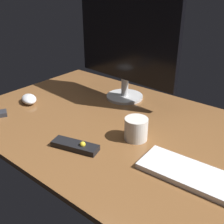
{
  "coord_description": "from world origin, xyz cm",
  "views": [
    {
      "loc": [
        56.4,
        -77.89,
        56.81
      ],
      "look_at": [
        -5.7,
        -1.82,
        8.0
      ],
      "focal_mm": 43.87,
      "sensor_mm": 36.0,
      "label": 1
    }
  ],
  "objects_px": {
    "coffee_mug": "(136,129)",
    "keyboard": "(210,182)",
    "computer_mouse": "(29,99)",
    "monitor": "(126,44)",
    "media_remote": "(75,146)"
  },
  "relations": [
    {
      "from": "coffee_mug",
      "to": "keyboard",
      "type": "bearing_deg",
      "value": -12.63
    },
    {
      "from": "coffee_mug",
      "to": "computer_mouse",
      "type": "bearing_deg",
      "value": -174.61
    },
    {
      "from": "monitor",
      "to": "keyboard",
      "type": "bearing_deg",
      "value": -27.25
    },
    {
      "from": "monitor",
      "to": "computer_mouse",
      "type": "bearing_deg",
      "value": -129.24
    },
    {
      "from": "monitor",
      "to": "coffee_mug",
      "type": "height_order",
      "value": "monitor"
    },
    {
      "from": "keyboard",
      "to": "monitor",
      "type": "bearing_deg",
      "value": 145.48
    },
    {
      "from": "coffee_mug",
      "to": "monitor",
      "type": "bearing_deg",
      "value": 133.03
    },
    {
      "from": "monitor",
      "to": "keyboard",
      "type": "relative_size",
      "value": 1.29
    },
    {
      "from": "computer_mouse",
      "to": "media_remote",
      "type": "bearing_deg",
      "value": 7.99
    },
    {
      "from": "monitor",
      "to": "computer_mouse",
      "type": "height_order",
      "value": "monitor"
    },
    {
      "from": "monitor",
      "to": "computer_mouse",
      "type": "xyz_separation_m",
      "value": [
        -0.32,
        -0.34,
        -0.25
      ]
    },
    {
      "from": "media_remote",
      "to": "coffee_mug",
      "type": "height_order",
      "value": "coffee_mug"
    },
    {
      "from": "computer_mouse",
      "to": "media_remote",
      "type": "distance_m",
      "value": 0.48
    },
    {
      "from": "computer_mouse",
      "to": "media_remote",
      "type": "relative_size",
      "value": 0.6
    },
    {
      "from": "monitor",
      "to": "coffee_mug",
      "type": "distance_m",
      "value": 0.45
    }
  ]
}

